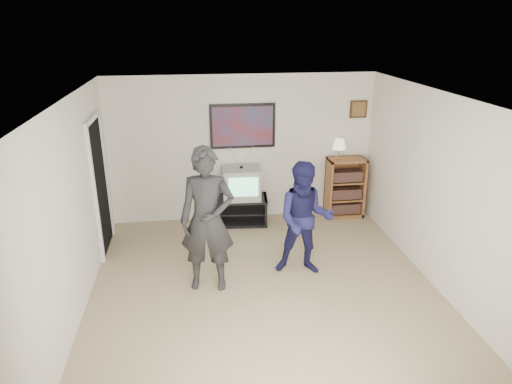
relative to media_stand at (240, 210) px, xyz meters
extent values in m
cube|color=#806A51|center=(0.09, -2.23, -0.23)|extent=(4.50, 5.00, 0.01)
cube|color=white|center=(0.09, -2.23, 2.27)|extent=(4.50, 5.00, 0.01)
cube|color=silver|center=(0.09, 0.27, 1.02)|extent=(4.50, 0.01, 2.50)
cube|color=silver|center=(-2.16, -2.23, 1.02)|extent=(0.01, 5.00, 2.50)
cube|color=silver|center=(2.34, -2.23, 1.02)|extent=(0.01, 5.00, 2.50)
cube|color=black|center=(0.00, 0.00, 0.21)|extent=(0.99, 0.61, 0.04)
cube|color=black|center=(0.00, 0.00, -0.21)|extent=(0.99, 0.61, 0.04)
cube|color=black|center=(-0.44, 0.00, 0.00)|extent=(0.09, 0.50, 0.47)
cube|color=black|center=(0.44, 0.00, 0.00)|extent=(0.09, 0.50, 0.47)
imported|color=black|center=(-0.62, -1.94, 0.72)|extent=(0.75, 0.55, 1.90)
imported|color=#191946|center=(0.70, -1.76, 0.57)|extent=(0.89, 0.75, 1.60)
cube|color=white|center=(-0.66, -1.72, 1.03)|extent=(0.04, 0.12, 0.03)
cube|color=white|center=(0.65, -1.52, 0.75)|extent=(0.04, 0.12, 0.03)
cube|color=black|center=(0.09, 0.25, 1.42)|extent=(1.10, 0.03, 0.75)
cube|color=white|center=(-0.46, 0.25, 1.72)|extent=(0.28, 0.02, 0.14)
cube|color=#321E10|center=(2.09, 0.25, 1.65)|extent=(0.30, 0.03, 0.30)
cube|color=black|center=(-2.14, -0.63, 0.77)|extent=(0.03, 0.85, 2.00)
camera|label=1|loc=(-0.75, -7.22, 3.10)|focal=32.00mm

